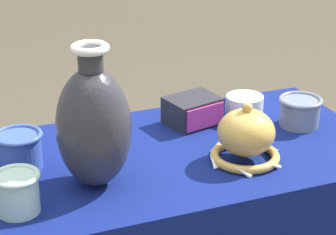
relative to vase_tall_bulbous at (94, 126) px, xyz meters
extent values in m
cylinder|color=brown|center=(0.70, 0.31, -0.53)|extent=(0.04, 0.04, 0.70)
cube|color=brown|center=(0.21, 0.09, -0.17)|extent=(1.07, 0.54, 0.03)
cube|color=navy|center=(0.21, 0.09, -0.15)|extent=(1.09, 0.56, 0.01)
ellipsoid|color=#2D2D33|center=(0.00, 0.00, -0.01)|extent=(0.17, 0.17, 0.28)
cylinder|color=#2D2D33|center=(0.00, 0.00, 0.15)|extent=(0.06, 0.06, 0.05)
torus|color=white|center=(0.00, 0.00, 0.18)|extent=(0.08, 0.08, 0.02)
torus|color=gold|center=(0.37, -0.02, -0.14)|extent=(0.17, 0.17, 0.02)
ellipsoid|color=gold|center=(0.37, -0.02, -0.07)|extent=(0.14, 0.14, 0.11)
sphere|color=gold|center=(0.37, -0.02, -0.01)|extent=(0.03, 0.03, 0.03)
cone|color=white|center=(0.46, -0.02, -0.14)|extent=(0.01, 0.04, 0.03)
cone|color=white|center=(0.42, 0.05, -0.14)|extent=(0.04, 0.03, 0.03)
cone|color=white|center=(0.33, 0.05, -0.14)|extent=(0.04, 0.03, 0.03)
cone|color=white|center=(0.29, -0.02, -0.14)|extent=(0.01, 0.04, 0.03)
cone|color=white|center=(0.33, -0.10, -0.14)|extent=(0.04, 0.03, 0.03)
cone|color=white|center=(0.42, -0.10, -0.14)|extent=(0.04, 0.03, 0.03)
cube|color=#232328|center=(0.34, 0.24, -0.11)|extent=(0.16, 0.14, 0.07)
cube|color=#B23384|center=(0.36, 0.18, -0.11)|extent=(0.12, 0.03, 0.06)
cylinder|color=#A8CCB7|center=(-0.19, -0.06, -0.10)|extent=(0.09, 0.09, 0.09)
torus|color=#A8CCB7|center=(-0.19, -0.06, -0.06)|extent=(0.10, 0.10, 0.01)
cylinder|color=#3851A8|center=(-0.15, 0.14, -0.10)|extent=(0.11, 0.11, 0.09)
torus|color=#3851A8|center=(-0.15, 0.14, -0.06)|extent=(0.12, 0.12, 0.01)
cylinder|color=white|center=(0.49, 0.21, -0.11)|extent=(0.10, 0.10, 0.07)
cylinder|color=slate|center=(0.61, 0.11, -0.11)|extent=(0.11, 0.11, 0.07)
torus|color=slate|center=(0.61, 0.11, -0.07)|extent=(0.12, 0.12, 0.01)
camera|label=1|loc=(-0.33, -1.29, 0.60)|focal=70.00mm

